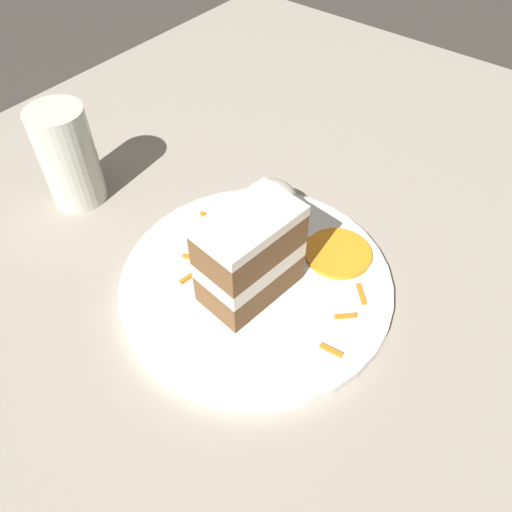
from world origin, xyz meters
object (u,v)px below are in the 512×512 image
(orange_garnish, at_px, (338,253))
(drinking_glass, at_px, (70,162))
(cake_slice, at_px, (250,255))
(cream_dollop, at_px, (269,202))
(plate, at_px, (256,282))

(orange_garnish, bearing_deg, drinking_glass, 108.59)
(cake_slice, xyz_separation_m, drinking_glass, (-0.01, 0.24, -0.01))
(cake_slice, bearing_deg, cream_dollop, 124.17)
(plate, relative_size, orange_garnish, 3.91)
(plate, height_order, cake_slice, cake_slice)
(cream_dollop, height_order, orange_garnish, cream_dollop)
(cake_slice, distance_m, drinking_glass, 0.24)
(plate, bearing_deg, drinking_glass, 94.98)
(cream_dollop, bearing_deg, orange_garnish, -91.58)
(orange_garnish, xyz_separation_m, drinking_glass, (-0.10, 0.29, 0.03))
(plate, xyz_separation_m, cream_dollop, (0.08, 0.04, 0.03))
(cream_dollop, bearing_deg, plate, -150.17)
(cake_slice, distance_m, orange_garnish, 0.11)
(plate, distance_m, drinking_glass, 0.25)
(plate, distance_m, cake_slice, 0.05)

